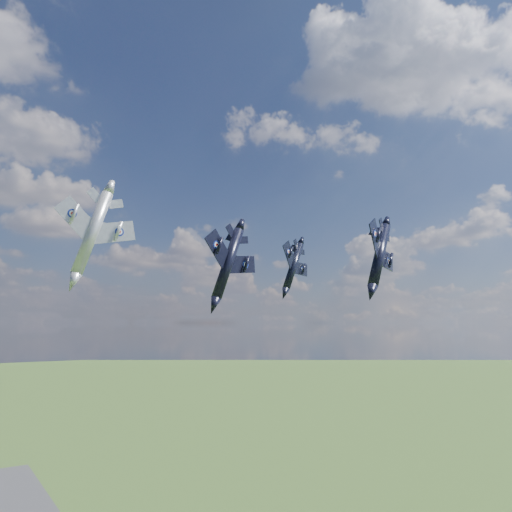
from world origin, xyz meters
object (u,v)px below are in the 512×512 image
jet_lead_navy (228,263)px  jet_high_navy (293,266)px  jet_left_silver (92,232)px  jet_right_navy (379,255)px

jet_lead_navy → jet_high_navy: 26.40m
jet_lead_navy → jet_left_silver: bearing=172.2°
jet_right_navy → jet_left_silver: 35.87m
jet_high_navy → jet_left_silver: (-41.20, -15.51, -0.08)m
jet_lead_navy → jet_right_navy: (14.17, -14.82, 0.49)m
jet_high_navy → jet_left_silver: bearing=179.8°
jet_lead_navy → jet_right_navy: bearing=-58.2°
jet_high_navy → jet_lead_navy: bearing=-168.3°
jet_left_silver → jet_high_navy: bearing=27.3°
jet_lead_navy → jet_high_navy: bearing=20.7°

